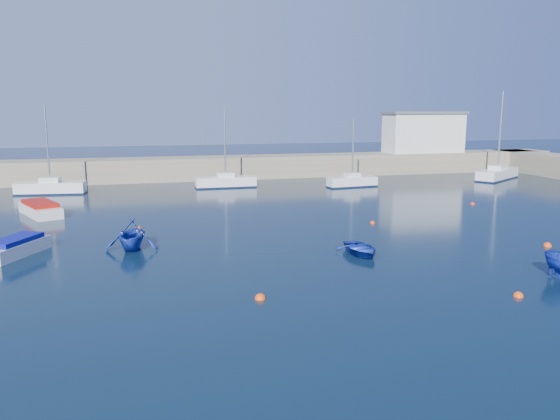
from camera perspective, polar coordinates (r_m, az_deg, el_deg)
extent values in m
plane|color=black|center=(21.60, 4.18, -11.78)|extent=(220.00, 220.00, 0.00)
cube|color=gray|center=(65.58, -8.97, 4.32)|extent=(96.00, 4.50, 2.60)
cube|color=silver|center=(74.55, 14.75, 7.76)|extent=(10.00, 4.00, 5.00)
cube|color=silver|center=(57.97, -22.85, 2.12)|extent=(6.65, 2.58, 1.17)
cylinder|color=#B7BABC|center=(57.56, -23.15, 6.37)|extent=(0.17, 0.17, 7.45)
cube|color=silver|center=(58.30, -5.70, 2.91)|extent=(6.37, 1.80, 1.12)
cylinder|color=#B7BABC|center=(57.90, -5.78, 7.05)|extent=(0.17, 0.17, 7.31)
cube|color=silver|center=(58.91, 7.54, 2.93)|extent=(5.54, 2.06, 1.07)
cylinder|color=#B7BABC|center=(58.55, 7.63, 6.46)|extent=(0.16, 0.16, 6.22)
cube|color=silver|center=(69.64, 21.76, 3.48)|extent=(7.76, 6.18, 1.20)
cylinder|color=#B7BABC|center=(69.27, 22.04, 7.68)|extent=(0.17, 0.17, 9.03)
cube|color=silver|center=(34.43, -25.86, -3.68)|extent=(3.33, 4.48, 0.76)
cube|color=navy|center=(34.31, -25.93, -2.83)|extent=(2.76, 3.50, 0.28)
cube|color=silver|center=(46.60, -23.74, -0.02)|extent=(3.93, 5.70, 0.81)
cube|color=#A4130B|center=(46.51, -23.79, 0.65)|extent=(3.29, 4.43, 0.30)
imported|color=#162D9D|center=(31.56, 8.41, -4.04)|extent=(2.34, 3.21, 0.65)
imported|color=#162D9D|center=(33.30, -15.23, -2.47)|extent=(3.68, 4.06, 1.86)
sphere|color=#E8480C|center=(24.19, -2.08, -9.27)|extent=(0.50, 0.50, 0.50)
sphere|color=red|center=(40.25, 9.64, -1.39)|extent=(0.40, 0.40, 0.40)
sphere|color=#E8480C|center=(36.90, 26.15, -3.42)|extent=(0.49, 0.49, 0.49)
sphere|color=#E8480C|center=(39.14, -14.55, -1.92)|extent=(0.39, 0.39, 0.39)
sphere|color=red|center=(50.56, 19.48, 0.56)|extent=(0.38, 0.38, 0.38)
sphere|color=#E8480C|center=(26.65, 23.63, -8.29)|extent=(0.45, 0.45, 0.45)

